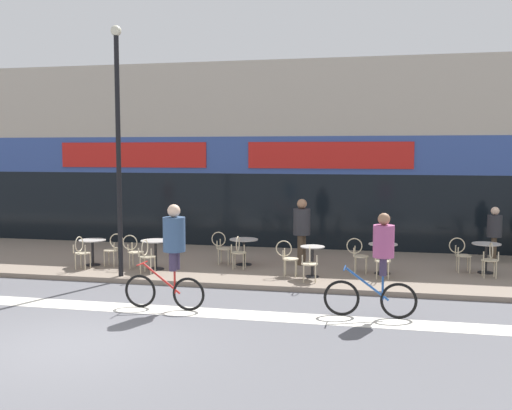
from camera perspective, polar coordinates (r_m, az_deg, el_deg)
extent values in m
plane|color=#5B5B60|center=(10.80, -16.85, -12.58)|extent=(120.00, 120.00, 0.00)
cube|color=gray|center=(17.29, -5.06, -5.49)|extent=(40.00, 5.50, 0.12)
cube|color=#B2A899|center=(21.57, -1.36, 4.69)|extent=(40.00, 4.00, 6.15)
cube|color=black|center=(19.76, -2.69, -0.45)|extent=(38.80, 0.10, 2.40)
cube|color=#334C93|center=(19.68, -2.70, 4.77)|extent=(39.20, 0.14, 1.20)
cube|color=red|center=(20.72, -11.67, 4.69)|extent=(5.20, 0.08, 0.84)
cube|color=red|center=(19.03, 6.96, 4.73)|extent=(5.20, 0.08, 0.84)
cube|color=silver|center=(12.84, -11.64, -9.60)|extent=(36.00, 0.70, 0.01)
cylinder|color=black|center=(17.12, -15.26, -5.52)|extent=(0.40, 0.40, 0.02)
cylinder|color=black|center=(17.06, -15.29, -4.43)|extent=(0.07, 0.07, 0.69)
cylinder|color=#ADA8A3|center=(17.01, -15.32, -3.25)|extent=(0.73, 0.73, 0.02)
cylinder|color=black|center=(16.20, -9.51, -6.01)|extent=(0.43, 0.43, 0.02)
cylinder|color=black|center=(16.13, -9.53, -4.74)|extent=(0.07, 0.07, 0.75)
cylinder|color=#ADA8A3|center=(16.07, -9.55, -3.38)|extent=(0.78, 0.78, 0.02)
cylinder|color=black|center=(16.58, -1.16, -5.68)|extent=(0.43, 0.43, 0.02)
cylinder|color=black|center=(16.52, -1.16, -4.54)|extent=(0.07, 0.07, 0.70)
cylinder|color=#ADA8A3|center=(16.46, -1.16, -3.30)|extent=(0.78, 0.78, 0.02)
cylinder|color=black|center=(15.07, 5.38, -6.80)|extent=(0.33, 0.33, 0.02)
cylinder|color=black|center=(15.00, 5.39, -5.44)|extent=(0.07, 0.07, 0.75)
cylinder|color=#ADA8A3|center=(14.94, 5.40, -3.98)|extent=(0.60, 0.60, 0.02)
cylinder|color=black|center=(15.73, 11.95, -6.39)|extent=(0.40, 0.40, 0.02)
cylinder|color=black|center=(15.66, 11.98, -5.08)|extent=(0.07, 0.07, 0.75)
cylinder|color=#ADA8A3|center=(15.60, 12.01, -3.67)|extent=(0.73, 0.73, 0.02)
cylinder|color=black|center=(16.58, 21.01, -6.03)|extent=(0.40, 0.40, 0.02)
cylinder|color=black|center=(16.52, 21.05, -4.80)|extent=(0.07, 0.07, 0.75)
cylinder|color=#ADA8A3|center=(16.46, 21.10, -3.47)|extent=(0.72, 0.72, 0.02)
cylinder|color=beige|center=(16.57, -16.18, -4.41)|extent=(0.41, 0.41, 0.03)
cylinder|color=beige|center=(16.80, -16.34, -5.06)|extent=(0.03, 0.03, 0.42)
cylinder|color=beige|center=(16.66, -15.50, -5.13)|extent=(0.03, 0.03, 0.42)
cylinder|color=beige|center=(16.56, -16.82, -5.22)|extent=(0.03, 0.03, 0.42)
cylinder|color=beige|center=(16.42, -15.97, -5.29)|extent=(0.03, 0.03, 0.42)
torus|color=beige|center=(16.38, -16.49, -3.59)|extent=(0.04, 0.41, 0.41)
cylinder|color=beige|center=(16.49, -17.00, -4.03)|extent=(0.03, 0.03, 0.23)
cylinder|color=beige|center=(16.32, -15.96, -4.09)|extent=(0.03, 0.03, 0.23)
cylinder|color=beige|center=(16.80, -13.63, -4.22)|extent=(0.40, 0.40, 0.03)
cylinder|color=beige|center=(16.78, -14.25, -5.03)|extent=(0.03, 0.03, 0.42)
cylinder|color=beige|center=(17.02, -13.84, -4.87)|extent=(0.03, 0.03, 0.42)
cylinder|color=beige|center=(16.66, -13.38, -5.08)|extent=(0.03, 0.03, 0.42)
cylinder|color=beige|center=(16.91, -12.98, -4.92)|extent=(0.03, 0.03, 0.42)
torus|color=beige|center=(16.69, -13.12, -3.36)|extent=(0.41, 0.03, 0.41)
cylinder|color=beige|center=(16.56, -13.36, -3.90)|extent=(0.03, 0.03, 0.23)
cylinder|color=beige|center=(16.86, -12.87, -3.73)|extent=(0.03, 0.03, 0.23)
cylinder|color=beige|center=(15.62, -10.29, -4.86)|extent=(0.40, 0.40, 0.03)
cylinder|color=beige|center=(15.84, -10.54, -5.55)|extent=(0.03, 0.03, 0.42)
cylinder|color=beige|center=(15.73, -9.60, -5.61)|extent=(0.03, 0.03, 0.42)
cylinder|color=beige|center=(15.59, -10.95, -5.73)|extent=(0.03, 0.03, 0.42)
cylinder|color=beige|center=(15.48, -9.99, -5.79)|extent=(0.03, 0.03, 0.42)
torus|color=beige|center=(15.42, -10.55, -4.01)|extent=(0.03, 0.41, 0.41)
cylinder|color=beige|center=(15.51, -11.12, -4.47)|extent=(0.03, 0.03, 0.23)
cylinder|color=beige|center=(15.38, -9.95, -4.53)|extent=(0.03, 0.03, 0.23)
cylinder|color=beige|center=(16.33, -11.33, -4.44)|extent=(0.44, 0.44, 0.03)
cylinder|color=beige|center=(16.46, -10.70, -5.15)|extent=(0.03, 0.03, 0.42)
cylinder|color=beige|center=(16.20, -11.00, -5.32)|extent=(0.03, 0.03, 0.42)
cylinder|color=beige|center=(16.54, -11.63, -5.11)|extent=(0.03, 0.03, 0.42)
cylinder|color=beige|center=(16.28, -11.94, -5.29)|extent=(0.03, 0.03, 0.42)
torus|color=beige|center=(16.34, -11.92, -3.51)|extent=(0.41, 0.07, 0.41)
cylinder|color=beige|center=(16.52, -11.72, -3.89)|extent=(0.03, 0.03, 0.23)
cylinder|color=beige|center=(16.20, -12.10, -4.07)|extent=(0.03, 0.03, 0.23)
cylinder|color=beige|center=(15.98, -1.62, -4.55)|extent=(0.42, 0.42, 0.03)
cylinder|color=beige|center=(16.18, -2.01, -5.24)|extent=(0.03, 0.03, 0.42)
cylinder|color=beige|center=(16.13, -1.03, -5.27)|extent=(0.03, 0.03, 0.42)
cylinder|color=beige|center=(15.91, -2.22, -5.42)|extent=(0.03, 0.03, 0.42)
cylinder|color=beige|center=(15.86, -1.22, -5.46)|extent=(0.03, 0.03, 0.42)
torus|color=beige|center=(15.77, -1.74, -3.72)|extent=(0.05, 0.41, 0.41)
cylinder|color=beige|center=(15.83, -2.35, -4.18)|extent=(0.03, 0.03, 0.23)
cylinder|color=beige|center=(15.76, -1.13, -4.22)|extent=(0.03, 0.03, 0.23)
cylinder|color=beige|center=(16.64, -3.01, -4.17)|extent=(0.40, 0.40, 0.03)
cylinder|color=beige|center=(16.78, -2.42, -4.87)|extent=(0.03, 0.03, 0.42)
cylinder|color=beige|center=(16.51, -2.66, -5.04)|extent=(0.03, 0.03, 0.42)
cylinder|color=beige|center=(16.85, -3.35, -4.83)|extent=(0.03, 0.03, 0.42)
cylinder|color=beige|center=(16.58, -3.60, -5.00)|extent=(0.03, 0.03, 0.42)
torus|color=beige|center=(16.64, -3.58, -3.26)|extent=(0.41, 0.03, 0.41)
cylinder|color=beige|center=(16.83, -3.42, -3.63)|extent=(0.03, 0.03, 0.23)
cylinder|color=beige|center=(16.50, -3.74, -3.80)|extent=(0.03, 0.03, 0.23)
cylinder|color=beige|center=(14.46, 5.13, -5.61)|extent=(0.44, 0.44, 0.03)
cylinder|color=beige|center=(14.64, 4.58, -6.37)|extent=(0.03, 0.03, 0.42)
cylinder|color=beige|center=(14.64, 5.68, -6.38)|extent=(0.03, 0.03, 0.42)
cylinder|color=beige|center=(14.36, 4.56, -6.59)|extent=(0.03, 0.03, 0.42)
cylinder|color=beige|center=(14.36, 5.68, -6.60)|extent=(0.03, 0.03, 0.42)
torus|color=beige|center=(14.24, 5.13, -4.70)|extent=(0.08, 0.41, 0.41)
cylinder|color=beige|center=(14.27, 4.44, -5.23)|extent=(0.03, 0.03, 0.23)
cylinder|color=beige|center=(14.26, 5.82, -5.24)|extent=(0.03, 0.03, 0.23)
cylinder|color=beige|center=(15.07, 3.31, -5.16)|extent=(0.42, 0.42, 0.03)
cylinder|color=beige|center=(15.23, 3.88, -5.91)|extent=(0.03, 0.03, 0.42)
cylinder|color=beige|center=(14.96, 3.78, -6.11)|extent=(0.03, 0.03, 0.42)
cylinder|color=beige|center=(15.26, 2.83, -5.88)|extent=(0.03, 0.03, 0.42)
cylinder|color=beige|center=(14.99, 2.71, -6.08)|extent=(0.03, 0.03, 0.42)
torus|color=beige|center=(15.04, 2.67, -4.16)|extent=(0.41, 0.05, 0.41)
cylinder|color=beige|center=(15.23, 2.74, -4.55)|extent=(0.03, 0.03, 0.23)
cylinder|color=beige|center=(14.89, 2.59, -4.77)|extent=(0.03, 0.03, 0.23)
cylinder|color=beige|center=(15.11, 11.97, -5.23)|extent=(0.41, 0.41, 0.03)
cylinder|color=beige|center=(15.29, 11.42, -5.96)|extent=(0.03, 0.03, 0.42)
cylinder|color=beige|center=(15.29, 12.47, -5.97)|extent=(0.03, 0.03, 0.42)
cylinder|color=beige|center=(15.01, 11.43, -6.16)|extent=(0.03, 0.03, 0.42)
cylinder|color=beige|center=(15.02, 12.50, -6.18)|extent=(0.03, 0.03, 0.42)
torus|color=beige|center=(14.90, 12.00, -4.35)|extent=(0.04, 0.41, 0.41)
cylinder|color=beige|center=(14.92, 11.33, -4.85)|extent=(0.03, 0.03, 0.23)
cylinder|color=beige|center=(14.93, 12.65, -4.87)|extent=(0.03, 0.03, 0.23)
cylinder|color=beige|center=(15.66, 9.96, -4.83)|extent=(0.41, 0.41, 0.03)
cylinder|color=beige|center=(15.83, 10.50, -5.56)|extent=(0.03, 0.03, 0.42)
cylinder|color=beige|center=(15.56, 10.43, -5.75)|extent=(0.03, 0.03, 0.42)
cylinder|color=beige|center=(15.85, 9.48, -5.53)|extent=(0.03, 0.03, 0.42)
cylinder|color=beige|center=(15.58, 9.40, -5.72)|extent=(0.03, 0.03, 0.42)
torus|color=beige|center=(15.63, 9.36, -3.86)|extent=(0.41, 0.04, 0.41)
cylinder|color=beige|center=(15.82, 9.40, -4.25)|extent=(0.03, 0.03, 0.23)
cylinder|color=beige|center=(15.49, 9.29, -4.45)|extent=(0.03, 0.03, 0.23)
cylinder|color=beige|center=(15.97, 21.36, -4.91)|extent=(0.40, 0.40, 0.03)
cylinder|color=beige|center=(16.13, 20.76, -5.61)|extent=(0.03, 0.03, 0.42)
cylinder|color=beige|center=(16.17, 21.74, -5.62)|extent=(0.03, 0.03, 0.42)
cylinder|color=beige|center=(15.85, 20.91, -5.80)|extent=(0.03, 0.03, 0.42)
cylinder|color=beige|center=(15.90, 21.92, -5.80)|extent=(0.03, 0.03, 0.42)
torus|color=beige|center=(15.77, 21.49, -4.08)|extent=(0.03, 0.41, 0.41)
cylinder|color=beige|center=(15.76, 20.86, -4.56)|extent=(0.03, 0.03, 0.23)
cylinder|color=beige|center=(15.82, 22.09, -4.57)|extent=(0.03, 0.03, 0.23)
cylinder|color=beige|center=(16.43, 19.16, -4.57)|extent=(0.43, 0.43, 0.03)
cylinder|color=beige|center=(16.63, 19.52, -5.25)|extent=(0.03, 0.03, 0.42)
cylinder|color=beige|center=(16.36, 19.71, -5.43)|extent=(0.03, 0.03, 0.42)
cylinder|color=beige|center=(16.58, 18.56, -5.26)|extent=(0.03, 0.03, 0.42)
cylinder|color=beige|center=(16.31, 18.74, -5.43)|extent=(0.03, 0.03, 0.42)
torus|color=beige|center=(16.36, 18.60, -3.66)|extent=(0.41, 0.06, 0.41)
cylinder|color=beige|center=(16.55, 18.48, -4.04)|extent=(0.03, 0.03, 0.23)
cylinder|color=beige|center=(16.21, 18.70, -4.23)|extent=(0.03, 0.03, 0.23)
cylinder|color=black|center=(15.20, -12.95, 4.46)|extent=(0.12, 0.12, 5.96)
sphere|color=beige|center=(15.47, -13.19, 15.86)|extent=(0.26, 0.26, 0.26)
torus|color=black|center=(12.09, 8.14, -8.75)|extent=(0.71, 0.06, 0.71)
torus|color=black|center=(12.07, 13.43, -8.87)|extent=(0.71, 0.06, 0.71)
cylinder|color=#23519E|center=(11.99, 10.55, -7.41)|extent=(0.85, 0.05, 0.64)
cylinder|color=#23519E|center=(12.00, 11.97, -7.69)|extent=(0.04, 0.04, 0.50)
cylinder|color=#23519E|center=(11.95, 8.45, -5.95)|extent=(0.03, 0.48, 0.03)
cylinder|color=#382D47|center=(11.84, 12.01, -5.79)|extent=(0.14, 0.14, 0.35)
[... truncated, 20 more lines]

